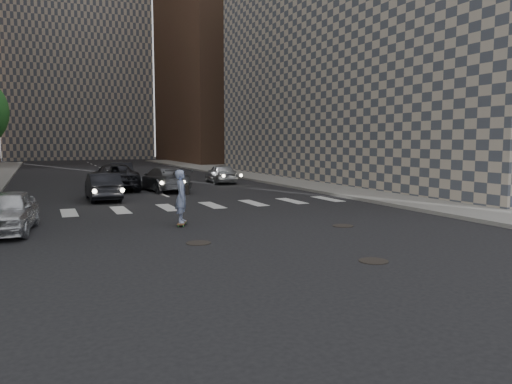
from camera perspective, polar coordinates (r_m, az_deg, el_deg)
ground at (r=13.75m, az=2.94°, el=-6.13°), size 160.00×160.00×0.00m
sidewalk_right at (r=38.14m, az=9.10°, el=1.58°), size 13.00×80.00×0.15m
building_right at (r=39.98m, az=15.64°, el=17.35°), size 15.00×33.00×22.00m
tower_right at (r=73.49m, az=-2.35°, el=17.71°), size 18.00×24.00×36.00m
tower_center at (r=92.69m, az=-20.24°, el=18.66°), size 22.00×20.00×48.00m
manhole_a at (r=12.29m, az=13.28°, el=-7.68°), size 0.70×0.70×0.02m
manhole_b at (r=14.12m, az=-6.59°, el=-5.80°), size 0.70×0.70×0.02m
manhole_c at (r=17.08m, az=9.90°, el=-3.82°), size 0.70×0.70×0.02m
skateboarder at (r=17.05m, az=-8.49°, el=-0.49°), size 0.64×0.97×1.89m
silver_sedan at (r=17.37m, az=-26.61°, el=-2.00°), size 2.05×4.09×1.34m
traffic_car_a at (r=25.29m, az=-17.10°, el=0.61°), size 1.41×4.03×1.33m
traffic_car_b at (r=29.14m, az=-10.54°, el=1.48°), size 2.56×4.98×1.38m
traffic_car_c at (r=30.39m, az=-15.82°, el=1.67°), size 2.97×5.69×1.53m
traffic_car_d at (r=34.09m, az=-4.03°, el=2.11°), size 1.82×3.93×1.30m
traffic_car_e at (r=36.49m, az=-15.17°, el=2.21°), size 1.77×4.21×1.35m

